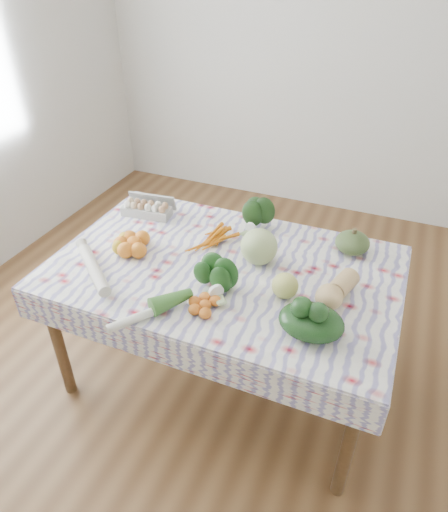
{
  "coord_description": "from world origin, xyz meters",
  "views": [
    {
      "loc": [
        0.69,
        -1.66,
        2.06
      ],
      "look_at": [
        0.0,
        0.0,
        0.82
      ],
      "focal_mm": 32.0,
      "sensor_mm": 36.0,
      "label": 1
    }
  ],
  "objects_px": {
    "kabocha_squash": "(352,243)",
    "butternut_squash": "(337,288)",
    "egg_carton": "(146,210)",
    "dining_table": "(224,279)",
    "grapefruit": "(285,286)",
    "cabbage": "(259,247)"
  },
  "relations": [
    {
      "from": "dining_table",
      "to": "butternut_squash",
      "type": "relative_size",
      "value": 6.2
    },
    {
      "from": "egg_carton",
      "to": "grapefruit",
      "type": "bearing_deg",
      "value": -29.32
    },
    {
      "from": "egg_carton",
      "to": "cabbage",
      "type": "bearing_deg",
      "value": -20.85
    },
    {
      "from": "cabbage",
      "to": "kabocha_squash",
      "type": "bearing_deg",
      "value": 33.18
    },
    {
      "from": "egg_carton",
      "to": "butternut_squash",
      "type": "xyz_separation_m",
      "value": [
        1.15,
        -0.33,
        0.02
      ]
    },
    {
      "from": "dining_table",
      "to": "egg_carton",
      "type": "height_order",
      "value": "egg_carton"
    },
    {
      "from": "butternut_squash",
      "to": "grapefruit",
      "type": "bearing_deg",
      "value": -145.25
    },
    {
      "from": "kabocha_squash",
      "to": "butternut_squash",
      "type": "xyz_separation_m",
      "value": [
        0.0,
        -0.4,
        0.0
      ]
    },
    {
      "from": "butternut_squash",
      "to": "dining_table",
      "type": "bearing_deg",
      "value": -167.53
    },
    {
      "from": "butternut_squash",
      "to": "grapefruit",
      "type": "height_order",
      "value": "butternut_squash"
    },
    {
      "from": "egg_carton",
      "to": "cabbage",
      "type": "height_order",
      "value": "cabbage"
    },
    {
      "from": "cabbage",
      "to": "dining_table",
      "type": "bearing_deg",
      "value": -146.26
    },
    {
      "from": "dining_table",
      "to": "egg_carton",
      "type": "distance_m",
      "value": 0.68
    },
    {
      "from": "kabocha_squash",
      "to": "egg_carton",
      "type": "bearing_deg",
      "value": -176.43
    },
    {
      "from": "butternut_squash",
      "to": "grapefruit",
      "type": "xyz_separation_m",
      "value": [
        -0.21,
        -0.07,
        -0.0
      ]
    },
    {
      "from": "egg_carton",
      "to": "kabocha_squash",
      "type": "xyz_separation_m",
      "value": [
        1.15,
        0.07,
        0.02
      ]
    },
    {
      "from": "dining_table",
      "to": "grapefruit",
      "type": "distance_m",
      "value": 0.38
    },
    {
      "from": "dining_table",
      "to": "egg_carton",
      "type": "xyz_separation_m",
      "value": [
        -0.6,
        0.29,
        0.12
      ]
    },
    {
      "from": "kabocha_squash",
      "to": "butternut_squash",
      "type": "relative_size",
      "value": 0.67
    },
    {
      "from": "egg_carton",
      "to": "kabocha_squash",
      "type": "relative_size",
      "value": 1.63
    },
    {
      "from": "kabocha_squash",
      "to": "cabbage",
      "type": "relative_size",
      "value": 0.96
    },
    {
      "from": "cabbage",
      "to": "butternut_squash",
      "type": "xyz_separation_m",
      "value": [
        0.41,
        -0.13,
        -0.03
      ]
    }
  ]
}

